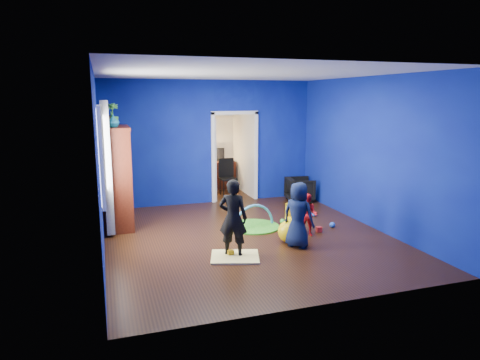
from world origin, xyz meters
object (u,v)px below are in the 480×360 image
object	(u,v)px
crt_tv	(118,175)
hopper_ball	(289,231)
child_black	(233,218)
vase	(113,121)
kid_chair	(295,220)
play_mat	(254,227)
toddler_red	(307,215)
armchair	(300,189)
child_navy	(298,215)
study_desk	(219,175)
folding_chair	(228,178)
tv_armoire	(116,177)

from	to	relation	value
crt_tv	hopper_ball	distance (m)	3.45
child_black	vase	size ratio (longest dim) A/B	5.54
vase	kid_chair	bearing A→B (deg)	-20.14
play_mat	toddler_red	bearing A→B (deg)	-44.96
armchair	child_navy	distance (m)	3.31
child_navy	study_desk	size ratio (longest dim) A/B	1.27
crt_tv	folding_chair	size ratio (longest dim) A/B	0.76
child_navy	kid_chair	world-z (taller)	child_navy
crt_tv	child_black	bearing A→B (deg)	-53.41
armchair	crt_tv	bearing A→B (deg)	110.37
armchair	toddler_red	size ratio (longest dim) A/B	0.81
play_mat	child_navy	bearing A→B (deg)	-75.17
armchair	study_desk	xyz separation A→B (m)	(-1.50, 2.06, 0.08)
vase	study_desk	world-z (taller)	vase
armchair	child_navy	size ratio (longest dim) A/B	0.57
child_navy	study_desk	distance (m)	5.02
vase	play_mat	world-z (taller)	vase
child_black	play_mat	size ratio (longest dim) A/B	1.25
toddler_red	crt_tv	bearing A→B (deg)	-160.02
armchair	play_mat	world-z (taller)	armchair
toddler_red	child_navy	bearing A→B (deg)	-83.65
kid_chair	vase	bearing A→B (deg)	157.54
hopper_ball	kid_chair	size ratio (longest dim) A/B	0.78
child_black	kid_chair	world-z (taller)	child_black
child_navy	kid_chair	bearing A→B (deg)	-60.33
crt_tv	play_mat	size ratio (longest dim) A/B	0.70
crt_tv	vase	bearing A→B (deg)	-97.59
play_mat	folding_chair	size ratio (longest dim) A/B	1.08
child_black	crt_tv	size ratio (longest dim) A/B	1.79
child_black	child_navy	world-z (taller)	child_black
armchair	vase	distance (m)	4.80
vase	crt_tv	xyz separation A→B (m)	(0.04, 0.30, -1.05)
play_mat	study_desk	xyz separation A→B (m)	(0.30, 3.75, 0.36)
child_black	tv_armoire	size ratio (longest dim) A/B	0.64
toddler_red	hopper_ball	size ratio (longest dim) A/B	2.01
child_navy	folding_chair	bearing A→B (deg)	-38.11
child_black	toddler_red	xyz separation A→B (m)	(1.60, 0.57, -0.23)
folding_chair	toddler_red	bearing A→B (deg)	-82.57
child_navy	vase	distance (m)	3.72
child_black	vase	bearing A→B (deg)	-18.58
armchair	toddler_red	bearing A→B (deg)	166.82
armchair	tv_armoire	distance (m)	4.45
child_navy	study_desk	xyz separation A→B (m)	(-0.03, 5.02, -0.18)
tv_armoire	play_mat	bearing A→B (deg)	-19.39
kid_chair	folding_chair	xyz separation A→B (m)	(-0.31, 3.36, 0.21)
folding_chair	tv_armoire	bearing A→B (deg)	-145.92
kid_chair	toddler_red	bearing A→B (deg)	-55.44
vase	hopper_ball	world-z (taller)	vase
child_navy	hopper_ball	distance (m)	0.44
child_navy	study_desk	world-z (taller)	child_navy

